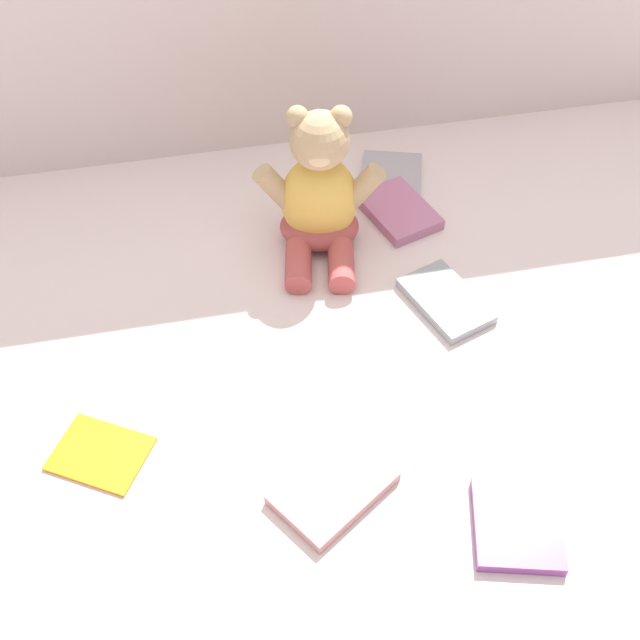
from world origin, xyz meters
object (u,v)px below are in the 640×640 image
at_px(teddy_bear, 319,197).
at_px(book_case_0, 517,525).
at_px(book_case_1, 100,453).
at_px(book_case_4, 391,177).
at_px(book_case_2, 446,301).
at_px(book_case_3, 337,487).
at_px(book_case_5, 398,211).

xyz_separation_m(teddy_bear, book_case_0, (0.13, -0.53, -0.08)).
height_order(book_case_1, book_case_4, book_case_4).
xyz_separation_m(book_case_1, book_case_4, (0.49, 0.45, 0.00)).
bearing_deg(book_case_4, book_case_2, -71.93).
height_order(teddy_bear, book_case_1, teddy_bear).
distance_m(book_case_0, book_case_3, 0.21).
relative_size(teddy_bear, book_case_3, 1.70).
distance_m(book_case_4, book_case_5, 0.09).
bearing_deg(book_case_3, book_case_4, 125.55).
distance_m(book_case_2, book_case_4, 0.29).
height_order(book_case_0, book_case_3, book_case_3).
bearing_deg(book_case_1, book_case_0, 98.26).
bearing_deg(book_case_3, book_case_0, 31.91).
bearing_deg(book_case_4, book_case_3, -93.85).
xyz_separation_m(book_case_0, book_case_1, (-0.47, 0.20, -0.00)).
xyz_separation_m(book_case_0, book_case_4, (0.02, 0.65, -0.00)).
bearing_deg(book_case_2, book_case_0, -113.46).
bearing_deg(book_case_5, teddy_bear, -4.19).
xyz_separation_m(book_case_3, book_case_4, (0.21, 0.56, -0.00)).
bearing_deg(book_case_1, book_case_3, 99.66).
height_order(book_case_2, book_case_5, book_case_5).
height_order(book_case_0, book_case_5, book_case_5).
bearing_deg(book_case_4, book_case_1, -120.38).
bearing_deg(book_case_5, book_case_4, -115.85).
bearing_deg(book_case_3, book_case_5, 123.25).
relative_size(teddy_bear, book_case_4, 1.86).
bearing_deg(teddy_bear, book_case_1, -125.41).
bearing_deg(book_case_2, book_case_4, 71.35).
distance_m(teddy_bear, book_case_3, 0.45).
relative_size(book_case_1, book_case_4, 0.90).
height_order(book_case_4, book_case_5, book_case_5).
bearing_deg(book_case_0, book_case_5, 104.03).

